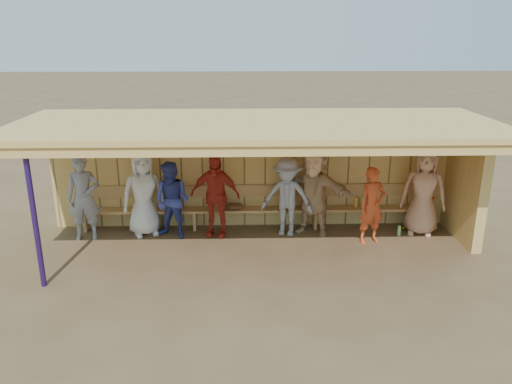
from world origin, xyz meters
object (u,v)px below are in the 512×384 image
player_f (313,192)px  player_b (143,193)px  player_h (424,192)px  player_e (287,197)px  bench (255,204)px  player_c (172,201)px  player_a (83,198)px  player_g (372,206)px  player_d (215,196)px

player_f → player_b: bearing=-156.1°
player_h → player_e: bearing=-161.4°
bench → player_c: bearing=-163.7°
player_a → player_g: 5.76m
player_b → player_e: bearing=-23.4°
player_a → player_d: player_a is taller
player_b → player_c: player_b is taller
player_c → player_g: bearing=16.4°
player_b → player_g: (4.59, -0.55, -0.11)m
player_b → player_g: bearing=-28.4°
player_a → bench: size_ratio=0.23×
player_e → player_h: size_ratio=0.89×
player_e → player_h: (2.81, -0.04, 0.10)m
player_e → player_b: bearing=-165.5°
player_c → player_h: player_h is taller
player_b → player_e: player_b is taller
player_b → player_d: (1.47, -0.11, -0.02)m
player_c → bench: player_c is taller
player_a → player_g: player_a is taller
player_a → player_h: (6.91, 0.07, 0.04)m
player_a → player_h: bearing=-7.1°
player_c → bench: bearing=37.8°
player_b → player_e: size_ratio=1.09×
player_g → player_f: bearing=135.6°
player_a → player_b: 1.18m
player_b → player_e: (2.94, -0.09, -0.07)m
bench → player_a: bearing=-171.7°
player_b → player_h: 5.75m
player_e → player_c: bearing=-161.4°
player_g → player_h: 1.24m
player_f → player_g: size_ratio=1.17×
player_d → player_f: player_f is taller
player_b → player_h: size_ratio=0.97×
player_b → player_h: bearing=-22.9°
player_d → player_g: 3.15m
player_a → player_h: 6.91m
player_d → player_g: player_d is taller
player_d → player_f: size_ratio=0.95×
player_c → player_e: 2.33m
player_g → player_c: bearing=155.5°
bench → player_g: bearing=-20.4°
player_c → player_f: size_ratio=0.87×
player_c → player_h: size_ratio=0.86×
player_a → player_f: player_f is taller
player_d → player_g: (3.12, -0.44, -0.09)m
player_e → player_g: player_e is taller
bench → player_e: bearing=-31.7°
player_e → player_g: size_ratio=1.05×
player_c → bench: 1.78m
player_f → bench: 1.30m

